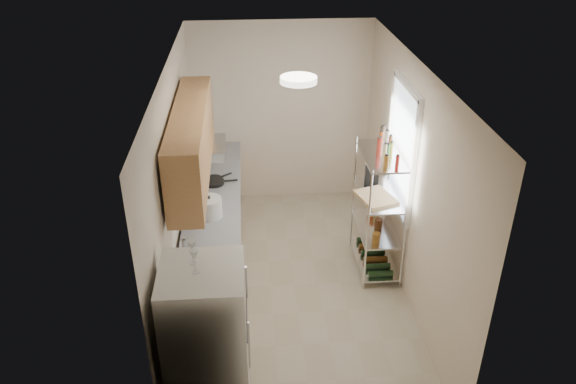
{
  "coord_description": "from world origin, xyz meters",
  "views": [
    {
      "loc": [
        -0.48,
        -5.24,
        4.11
      ],
      "look_at": [
        -0.05,
        0.25,
        1.11
      ],
      "focal_mm": 35.0,
      "sensor_mm": 36.0,
      "label": 1
    }
  ],
  "objects_px": {
    "frying_pan_large": "(214,182)",
    "cutting_board": "(376,197)",
    "rice_cooker": "(209,207)",
    "refrigerator": "(208,349)",
    "espresso_machine": "(372,170)"
  },
  "relations": [
    {
      "from": "refrigerator",
      "to": "cutting_board",
      "type": "bearing_deg",
      "value": 47.71
    },
    {
      "from": "frying_pan_large",
      "to": "cutting_board",
      "type": "height_order",
      "value": "cutting_board"
    },
    {
      "from": "espresso_machine",
      "to": "frying_pan_large",
      "type": "bearing_deg",
      "value": -174.94
    },
    {
      "from": "rice_cooker",
      "to": "frying_pan_large",
      "type": "bearing_deg",
      "value": 89.27
    },
    {
      "from": "rice_cooker",
      "to": "cutting_board",
      "type": "xyz_separation_m",
      "value": [
        1.87,
        0.06,
        0.01
      ]
    },
    {
      "from": "rice_cooker",
      "to": "frying_pan_large",
      "type": "relative_size",
      "value": 1.07
    },
    {
      "from": "refrigerator",
      "to": "espresso_machine",
      "type": "height_order",
      "value": "refrigerator"
    },
    {
      "from": "refrigerator",
      "to": "frying_pan_large",
      "type": "distance_m",
      "value": 2.71
    },
    {
      "from": "refrigerator",
      "to": "frying_pan_large",
      "type": "height_order",
      "value": "refrigerator"
    },
    {
      "from": "rice_cooker",
      "to": "cutting_board",
      "type": "bearing_deg",
      "value": 1.86
    },
    {
      "from": "refrigerator",
      "to": "cutting_board",
      "type": "relative_size",
      "value": 3.47
    },
    {
      "from": "rice_cooker",
      "to": "frying_pan_large",
      "type": "xyz_separation_m",
      "value": [
        0.01,
        0.78,
        -0.09
      ]
    },
    {
      "from": "cutting_board",
      "to": "espresso_machine",
      "type": "xyz_separation_m",
      "value": [
        0.04,
        0.43,
        0.13
      ]
    },
    {
      "from": "espresso_machine",
      "to": "rice_cooker",
      "type": "bearing_deg",
      "value": -151.95
    },
    {
      "from": "refrigerator",
      "to": "rice_cooker",
      "type": "height_order",
      "value": "refrigerator"
    }
  ]
}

